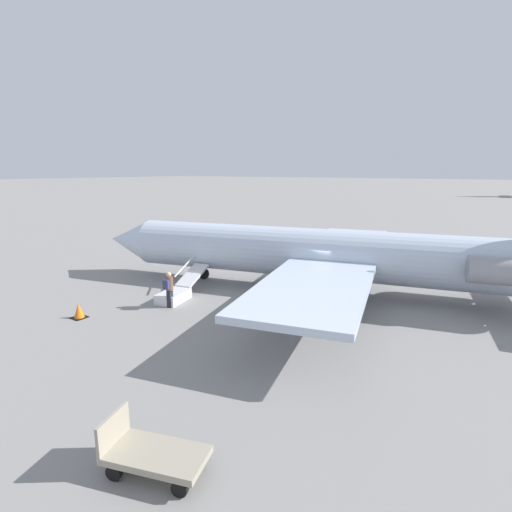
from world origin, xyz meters
name	(u,v)px	position (x,y,z in m)	size (l,w,h in m)	color
ground_plane	(315,290)	(0.00, 0.00, 0.00)	(600.00, 600.00, 0.00)	gray
airplane_main	(334,254)	(-0.89, -0.22, 2.11)	(27.31, 20.80, 7.02)	silver
boarding_stairs	(178,292)	(5.21, 5.27, 0.38)	(1.96, 4.14, 1.73)	silver
passenger	(169,287)	(4.59, 6.42, 1.00)	(0.40, 0.56, 1.74)	#23232D
luggage_cart	(151,453)	(-2.94, 14.22, 0.46)	(2.43, 1.72, 1.22)	#9E937F
traffic_cone_near_stairs	(79,311)	(6.92, 9.68, 0.31)	(0.61, 0.61, 0.67)	black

